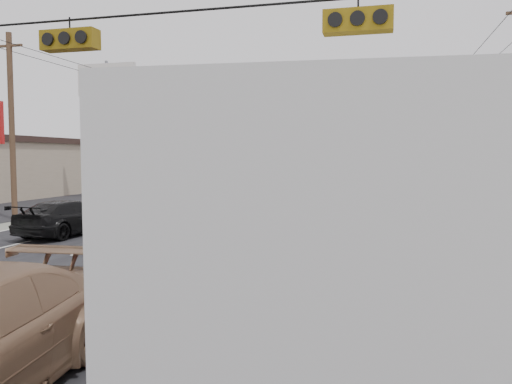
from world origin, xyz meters
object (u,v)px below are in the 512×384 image
queue_car_a (235,225)px  queue_car_d (388,264)px  pole_sign_far (157,147)px  red_sedan (212,273)px  utility_pole_right_c (448,138)px  tree_left_far (179,155)px  box_truck (315,258)px  oncoming_near (69,218)px  utility_pole_left_b (12,125)px  queue_car_b (268,241)px  pole_sign_billboard (107,88)px  tree_right_mid (468,148)px  utility_pole_left_c (188,140)px  tree_right_far (448,146)px  oncoming_far (248,198)px

queue_car_a → queue_car_d: queue_car_a is taller
pole_sign_far → red_sedan: pole_sign_far is taller
utility_pole_right_c → queue_car_a: (-11.10, -29.56, -4.33)m
queue_car_d → tree_left_far: bearing=121.3°
box_truck → oncoming_near: bearing=131.2°
utility_pole_left_b → pole_sign_far: utility_pole_left_b is taller
utility_pole_right_c → queue_car_b: utility_pole_right_c is taller
pole_sign_billboard → queue_car_d: 32.41m
tree_right_mid → oncoming_near: (-21.31, -34.05, -3.58)m
utility_pole_left_c → tree_right_far: (28.50, 30.00, -0.15)m
pole_sign_billboard → box_truck: 36.45m
red_sedan → queue_car_b: bearing=81.2°
utility_pole_left_b → oncoming_far: utility_pole_left_b is taller
utility_pole_left_c → oncoming_far: utility_pole_left_c is taller
box_truck → utility_pole_left_c: bearing=110.2°
red_sedan → oncoming_far: bearing=101.3°
oncoming_far → red_sedan: bearing=104.2°
queue_car_a → tree_left_far: bearing=118.1°
tree_right_mid → tree_right_far: 25.03m
utility_pole_left_b → oncoming_far: size_ratio=1.78×
pole_sign_billboard → tree_right_mid: (29.50, 17.00, -4.53)m
utility_pole_right_c → utility_pole_left_c: bearing=180.0°
oncoming_far → tree_right_mid: bearing=-124.7°
utility_pole_left_c → utility_pole_right_c: same height
queue_car_a → queue_car_b: (2.10, -3.41, 0.02)m
tree_right_far → pole_sign_far: bearing=-136.8°
pole_sign_billboard → queue_car_b: bearing=-49.4°
queue_car_d → oncoming_near: bearing=160.2°
tree_left_far → queue_car_d: 62.07m
tree_right_mid → box_truck: tree_right_mid is taller
queue_car_b → red_sedan: bearing=-92.5°
queue_car_a → oncoming_near: bearing=179.1°
red_sedan → queue_car_b: (0.50, 3.87, 0.15)m
tree_right_far → queue_car_d: tree_right_far is taller
red_sedan → queue_car_d: (4.07, 2.09, 0.00)m
tree_right_far → oncoming_near: size_ratio=1.57×
pole_sign_far → oncoming_far: (14.60, -17.48, -3.63)m
box_truck → pole_sign_billboard: bearing=121.0°
red_sedan → oncoming_near: (-9.31, 7.79, 0.12)m
utility_pole_left_c → oncoming_near: bearing=-78.0°
tree_right_far → red_sedan: bearing=-101.0°
tree_right_mid → oncoming_far: (-16.40, -22.48, -3.56)m
utility_pole_left_b → tree_right_far: (28.50, 55.00, -0.15)m
utility_pole_right_c → red_sedan: (-9.50, -36.84, -4.47)m
box_truck → queue_car_a: (-4.65, 11.76, -1.27)m
box_truck → queue_car_a: box_truck is taller
utility_pole_left_b → oncoming_near: utility_pole_left_b is taller
tree_left_far → tree_right_far: size_ratio=0.75×
pole_sign_billboard → box_truck: size_ratio=1.37×
tree_right_mid → tree_right_far: size_ratio=0.88×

